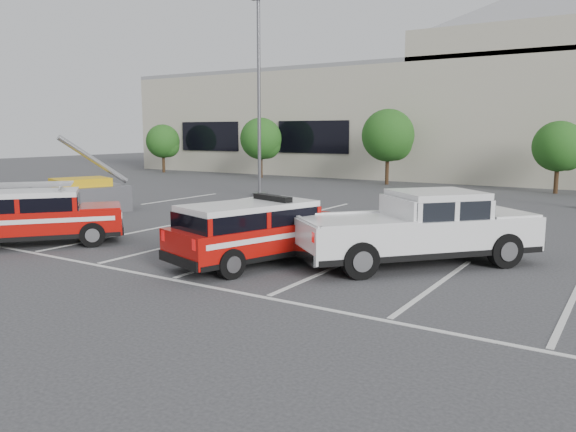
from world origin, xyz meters
name	(u,v)px	position (x,y,z in m)	size (l,w,h in m)	color
ground	(244,257)	(0.00, 0.00, 0.00)	(120.00, 120.00, 0.00)	#303033
stall_markings	(323,232)	(0.00, 4.50, 0.01)	(23.00, 15.00, 0.01)	silver
convention_building	(507,113)	(0.18, 31.86, 4.72)	(60.00, 16.99, 13.20)	#B5AF99
tree_far_left	(164,142)	(-24.91, 22.05, 2.50)	(2.77, 2.77, 3.99)	#3F2B19
tree_left	(262,140)	(-14.91, 22.05, 2.77)	(3.07, 3.07, 4.42)	#3F2B19
tree_mid_left	(389,137)	(-4.91, 22.05, 3.04)	(3.37, 3.37, 4.85)	#3F2B19
tree_mid_right	(560,148)	(5.09, 22.05, 2.50)	(2.77, 2.77, 3.99)	#3F2B19
light_pole_left	(259,97)	(-8.00, 12.00, 5.19)	(0.90, 0.60, 10.24)	#59595E
fire_chief_suv	(260,236)	(0.81, -0.35, 0.72)	(3.22, 5.30, 1.76)	#A10C07
white_pickup	(418,235)	(4.32, 1.76, 0.75)	(5.67, 6.03, 1.89)	silver
ladder_suv	(36,221)	(-6.28, -2.08, 0.75)	(4.46, 4.85, 1.87)	#A10C07
utility_rig	(79,197)	(-11.19, 3.15, 0.65)	(4.26, 4.15, 3.28)	#59595E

